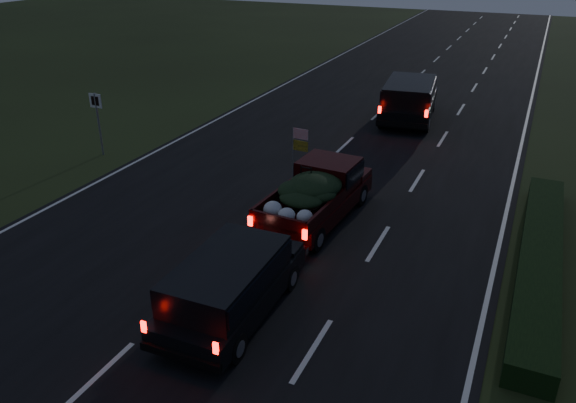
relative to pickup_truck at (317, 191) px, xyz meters
The scene contains 7 objects.
ground 3.64m from the pickup_truck, 113.83° to the right, with size 120.00×120.00×0.00m, color black.
road_asphalt 3.64m from the pickup_truck, 113.83° to the right, with size 14.00×120.00×0.02m, color black.
hedge_row 6.42m from the pickup_truck, ahead, with size 1.00×10.00×0.60m, color black.
route_sign 10.10m from the pickup_truck, 169.80° to the left, with size 0.55×0.08×2.50m.
pickup_truck is the anchor object (origin of this frame).
lead_suv 11.42m from the pickup_truck, 89.42° to the left, with size 2.84×5.54×1.53m.
rear_suv 5.38m from the pickup_truck, 89.75° to the right, with size 2.08×4.40×1.26m.
Camera 1 is at (6.98, -11.25, 7.92)m, focal length 35.00 mm.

